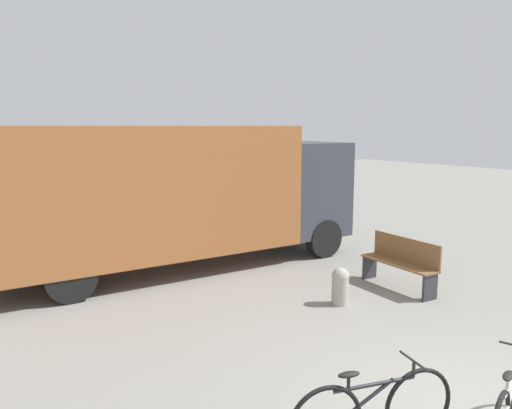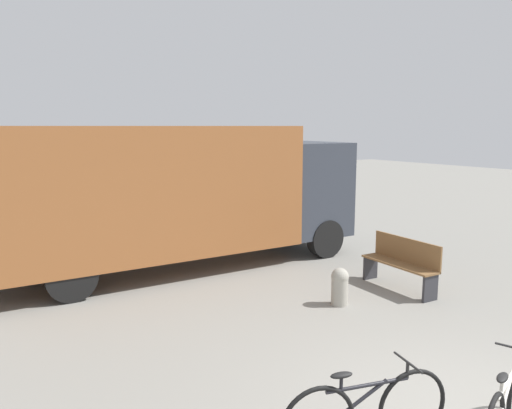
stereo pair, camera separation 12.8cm
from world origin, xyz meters
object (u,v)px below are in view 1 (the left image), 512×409
park_bench (401,261)px  bollard_near_bench (340,285)px  delivery_truck (176,191)px  bicycle_middle (511,406)px

park_bench → bollard_near_bench: park_bench is taller
delivery_truck → bollard_near_bench: bearing=-67.8°
park_bench → delivery_truck: bearing=42.3°
delivery_truck → bicycle_middle: delivery_truck is taller
bicycle_middle → park_bench: bearing=33.7°
delivery_truck → bollard_near_bench: delivery_truck is taller
delivery_truck → park_bench: size_ratio=4.96×
delivery_truck → bollard_near_bench: (1.32, -3.61, -1.33)m
delivery_truck → bicycle_middle: 7.42m
park_bench → bollard_near_bench: size_ratio=2.50×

